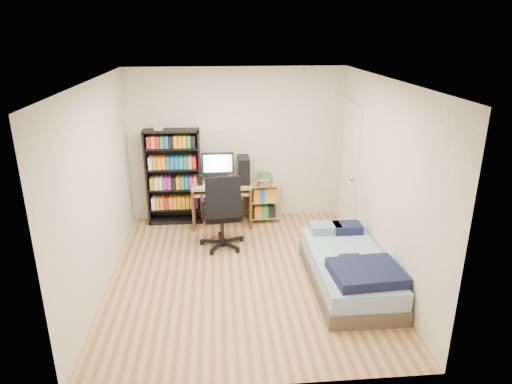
{
  "coord_description": "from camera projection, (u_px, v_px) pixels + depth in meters",
  "views": [
    {
      "loc": [
        -0.32,
        -5.28,
        3.07
      ],
      "look_at": [
        0.18,
        0.4,
        1.0
      ],
      "focal_mm": 32.0,
      "sensor_mm": 36.0,
      "label": 1
    }
  ],
  "objects": [
    {
      "name": "bed",
      "position": [
        349.0,
        269.0,
        5.67
      ],
      "size": [
        0.92,
        1.83,
        0.52
      ],
      "color": "brown",
      "rests_on": "room"
    },
    {
      "name": "media_shelf",
      "position": [
        174.0,
        176.0,
        7.38
      ],
      "size": [
        0.88,
        0.29,
        1.62
      ],
      "color": "black",
      "rests_on": "room"
    },
    {
      "name": "wire_cart",
      "position": [
        264.0,
        191.0,
        7.51
      ],
      "size": [
        0.52,
        0.39,
        0.81
      ],
      "rotation": [
        0.0,
        0.0,
        0.05
      ],
      "color": "silver",
      "rests_on": "room"
    },
    {
      "name": "room",
      "position": [
        244.0,
        185.0,
        5.59
      ],
      "size": [
        3.58,
        4.08,
        2.58
      ],
      "color": "tan",
      "rests_on": "ground"
    },
    {
      "name": "office_chair",
      "position": [
        223.0,
        224.0,
        6.63
      ],
      "size": [
        0.74,
        0.74,
        1.15
      ],
      "rotation": [
        0.0,
        0.0,
        0.09
      ],
      "color": "black",
      "rests_on": "room"
    },
    {
      "name": "computer_desk",
      "position": [
        227.0,
        186.0,
        7.38
      ],
      "size": [
        0.95,
        0.55,
        1.19
      ],
      "color": "#A48354",
      "rests_on": "room"
    },
    {
      "name": "door",
      "position": [
        350.0,
        169.0,
        7.08
      ],
      "size": [
        0.12,
        0.8,
        2.0
      ],
      "color": "silver",
      "rests_on": "room"
    }
  ]
}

